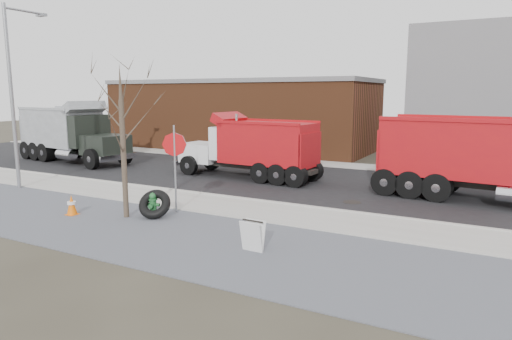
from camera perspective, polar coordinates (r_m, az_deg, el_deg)
The scene contains 17 objects.
ground at distance 16.51m, azimuth -1.41°, elevation -5.25°, with size 120.00×120.00×0.00m, color #383328.
gravel_verge at distance 13.69m, azimuth -8.75°, elevation -8.42°, with size 60.00×5.00×0.03m, color slate.
sidewalk at distance 16.71m, azimuth -0.98°, elevation -4.96°, with size 60.00×2.50×0.06m, color #9E9B93.
curb at distance 17.81m, azimuth 1.06°, elevation -3.96°, with size 60.00×0.15×0.11m, color #9E9B93.
road at distance 22.06m, azimuth 6.72°, elevation -1.51°, with size 60.00×9.40×0.02m, color black.
far_sidewalk at distance 27.37m, azimuth 11.12°, elevation 0.57°, with size 60.00×2.00×0.06m, color #9E9B93.
building_brick at distance 35.72m, azimuth -1.88°, elevation 7.03°, with size 20.20×8.20×5.30m.
bare_tree at distance 15.85m, azimuth -16.41°, elevation 5.84°, with size 3.20×3.20×5.20m.
street_light at distance 22.86m, azimuth -27.94°, elevation 9.23°, with size 0.50×2.00×8.00m.
fire_hydrant at distance 16.14m, azimuth -12.75°, elevation -4.38°, with size 0.49×0.48×0.86m.
truck_tire at distance 15.96m, azimuth -12.55°, elevation -4.20°, with size 1.37×1.27×1.03m.
stop_sign at distance 16.19m, azimuth -10.13°, elevation 1.92°, with size 0.77×0.41×3.13m.
sandwich_board at distance 12.31m, azimuth -0.42°, elevation -8.21°, with size 0.63×0.41×0.86m.
traffic_cone_near at distance 17.21m, azimuth -22.05°, elevation -4.10°, with size 0.38×0.38×0.72m.
dump_truck_red_a at distance 19.80m, azimuth 26.47°, elevation 1.69°, with size 9.13×3.31×3.64m.
dump_truck_red_b at distance 22.70m, azimuth -0.54°, elevation 3.04°, with size 7.67×2.62×3.22m.
dump_truck_grey at distance 30.57m, azimuth -22.12°, elevation 4.50°, with size 8.46×3.56×3.72m.
Camera 1 is at (7.91, -13.86, 4.21)m, focal length 32.00 mm.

